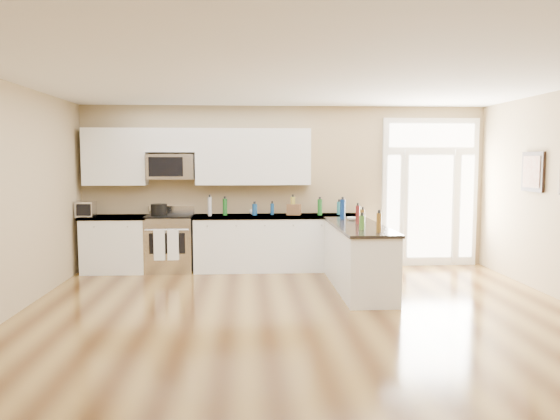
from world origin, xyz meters
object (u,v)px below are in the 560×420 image
(stockpot, at_px, (159,209))
(toaster_oven, at_px, (86,209))
(peninsula_cabinet, at_px, (358,259))
(kitchen_range, at_px, (170,243))

(stockpot, distance_m, toaster_oven, 1.19)
(peninsula_cabinet, xyz_separation_m, stockpot, (-3.06, 1.38, 0.62))
(kitchen_range, xyz_separation_m, stockpot, (-0.16, -0.07, 0.57))
(stockpot, bearing_deg, kitchen_range, 24.50)
(stockpot, bearing_deg, toaster_oven, -178.53)
(peninsula_cabinet, height_order, toaster_oven, toaster_oven)
(peninsula_cabinet, distance_m, kitchen_range, 3.25)
(kitchen_range, xyz_separation_m, toaster_oven, (-1.34, -0.10, 0.59))
(stockpot, xyz_separation_m, toaster_oven, (-1.19, -0.03, 0.01))
(peninsula_cabinet, xyz_separation_m, kitchen_range, (-2.90, 1.45, 0.04))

